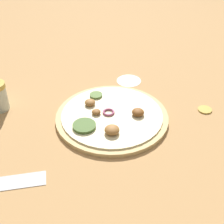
% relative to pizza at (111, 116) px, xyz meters
% --- Properties ---
extents(ground_plane, '(3.00, 3.00, 0.00)m').
position_rel_pizza_xyz_m(ground_plane, '(0.00, 0.00, -0.01)').
color(ground_plane, tan).
extents(pizza, '(0.28, 0.28, 0.03)m').
position_rel_pizza_xyz_m(pizza, '(0.00, 0.00, 0.00)').
color(pizza, '#D6B77A').
rests_on(pizza, ground_plane).
extents(loose_cap, '(0.04, 0.04, 0.01)m').
position_rel_pizza_xyz_m(loose_cap, '(0.20, 0.13, -0.00)').
color(loose_cap, gold).
rests_on(loose_cap, ground_plane).
extents(flour_patch, '(0.07, 0.07, 0.00)m').
position_rel_pizza_xyz_m(flour_patch, '(-0.03, 0.19, -0.01)').
color(flour_patch, white).
rests_on(flour_patch, ground_plane).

